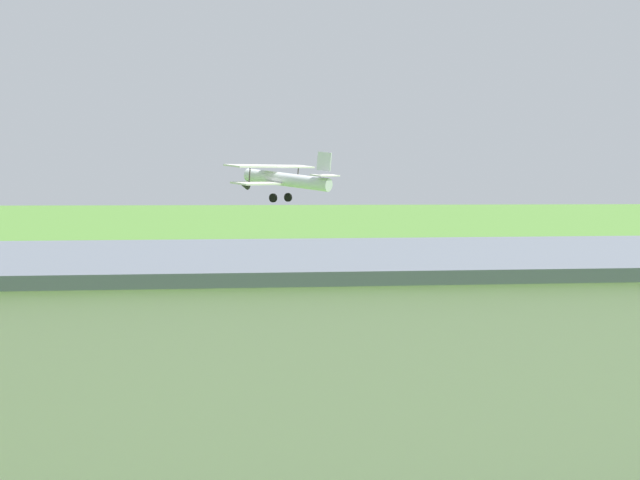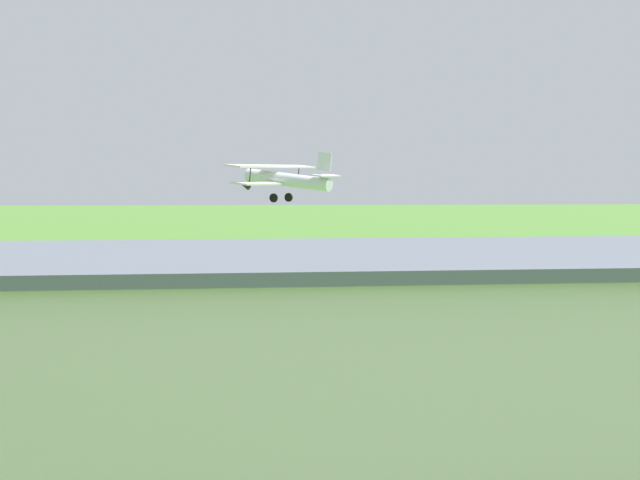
% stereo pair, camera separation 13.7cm
% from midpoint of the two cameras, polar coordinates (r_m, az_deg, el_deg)
% --- Properties ---
extents(ground_plane, '(400.00, 400.00, 0.00)m').
position_cam_midpoint_polar(ground_plane, '(67.20, -0.41, -3.78)').
color(ground_plane, '#47752D').
extents(hangar, '(36.43, 13.09, 6.91)m').
position_cam_midpoint_polar(hangar, '(28.75, 7.80, -7.49)').
color(hangar, beige).
rests_on(hangar, ground_plane).
extents(biplane, '(8.23, 8.85, 3.61)m').
position_cam_midpoint_polar(biplane, '(68.17, -2.16, 3.75)').
color(biplane, silver).
extents(car_grey, '(2.01, 4.02, 1.68)m').
position_cam_midpoint_polar(car_grey, '(43.33, -18.40, -7.23)').
color(car_grey, slate).
rests_on(car_grey, ground_plane).
extents(person_crossing_taxiway, '(0.54, 0.54, 1.73)m').
position_cam_midpoint_polar(person_crossing_taxiway, '(47.23, 18.61, -6.31)').
color(person_crossing_taxiway, '#3F3F47').
rests_on(person_crossing_taxiway, ground_plane).
extents(person_by_parked_cars, '(0.49, 0.49, 1.75)m').
position_cam_midpoint_polar(person_by_parked_cars, '(45.48, -10.47, -6.54)').
color(person_by_parked_cars, '#72338C').
rests_on(person_by_parked_cars, ground_plane).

